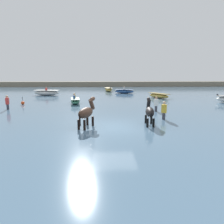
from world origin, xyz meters
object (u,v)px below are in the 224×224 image
Objects in this scene: boat_distant_east at (47,93)px; person_onlooker_left at (156,106)px; person_wading_mid at (8,104)px; horse_trailing_black at (150,113)px; horse_lead_dark_bay at (86,113)px; boat_mid_channel at (159,96)px; boat_distant_west at (124,91)px; boat_far_offshore at (108,90)px; boat_mid_outer at (75,101)px; person_onlooker_right at (164,113)px; channel_buoy at (23,103)px.

boat_distant_east is 2.27× the size of person_onlooker_left.
horse_trailing_black is at bearing -27.54° from person_wading_mid.
boat_mid_channel is at bearing 60.76° from horse_lead_dark_bay.
boat_distant_west reaches higher than boat_far_offshore.
horse_trailing_black reaches higher than boat_distant_west.
boat_distant_east is at bearing 121.93° from boat_mid_outer.
boat_mid_channel is (7.70, 13.74, -0.50)m from horse_lead_dark_bay.
boat_far_offshore is 22.21m from person_onlooker_right.
person_wading_mid reaches higher than boat_mid_outer.
boat_far_offshore is at bearing 76.23° from boat_mid_outer.
boat_mid_channel is at bearing 72.97° from horse_trailing_black.
boat_mid_channel is (4.09, 13.35, -0.45)m from horse_trailing_black.
horse_lead_dark_bay reaches higher than horse_trailing_black.
boat_mid_outer is 6.08m from person_wading_mid.
horse_trailing_black is (3.61, 0.39, -0.05)m from horse_lead_dark_bay.
horse_lead_dark_bay is 1.27× the size of person_onlooker_right.
boat_far_offshore reaches higher than boat_mid_channel.
boat_mid_channel is at bearing 76.66° from person_onlooker_right.
boat_mid_outer is 1.56× the size of person_wading_mid.
boat_distant_west is 4.37m from boat_far_offshore.
person_onlooker_right is (1.26, 1.41, -0.30)m from horse_trailing_black.
boat_mid_channel is 1.07× the size of boat_far_offshore.
horse_trailing_black is at bearing -38.27° from channel_buoy.
boat_mid_outer is 8.35m from person_onlooker_left.
person_wading_mid is at bearing 173.87° from person_onlooker_left.
channel_buoy is (-5.03, -0.44, -0.10)m from boat_mid_outer.
person_onlooker_right is (-0.21, -2.87, 0.00)m from person_onlooker_left.
boat_far_offshore is at bearing 98.38° from person_onlooker_right.
horse_trailing_black is 4.54m from person_onlooker_left.
boat_mid_channel is 15.50m from channel_buoy.
boat_mid_channel is at bearing 18.81° from channel_buoy.
horse_lead_dark_bay is 2.69× the size of channel_buoy.
boat_distant_west is at bearing 92.67° from person_onlooker_right.
boat_mid_channel is at bearing 27.64° from person_wading_mid.
boat_distant_west is (-3.69, 6.38, 0.01)m from boat_mid_channel.
person_wading_mid is (-5.17, -3.20, 0.15)m from boat_mid_outer.
boat_distant_east is at bearing 122.12° from horse_trailing_black.
boat_mid_channel is at bearing -14.16° from boat_distant_east.
person_onlooker_right reaches higher than boat_distant_west.
channel_buoy is (-11.84, 6.94, -0.25)m from person_onlooker_right.
person_wading_mid is at bearing 160.77° from person_onlooker_right.
horse_trailing_black reaches higher than boat_distant_east.
boat_distant_east is (-10.73, 17.09, -0.37)m from horse_trailing_black.
channel_buoy is (-14.68, -5.00, -0.11)m from boat_mid_channel.
person_onlooker_right is 2.12× the size of channel_buoy.
horse_lead_dark_bay reaches higher than person_onlooker_left.
horse_trailing_black is 0.63× the size of boat_distant_west.
person_wading_mid is at bearing -116.17° from boat_far_offshore.
boat_mid_channel is 1.98× the size of person_wading_mid.
boat_distant_west is (0.40, 19.73, -0.44)m from horse_trailing_black.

